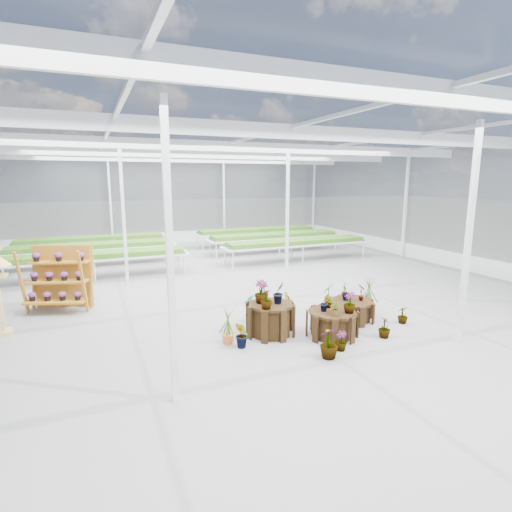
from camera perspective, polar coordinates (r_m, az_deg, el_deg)
name	(u,v)px	position (r m, az deg, el deg)	size (l,w,h in m)	color
ground_plane	(255,305)	(11.02, -0.10, -6.95)	(24.00, 24.00, 0.00)	gray
greenhouse_shell	(255,223)	(10.56, -0.11, 4.76)	(18.00, 24.00, 4.50)	white
steel_frame	(255,223)	(10.56, -0.11, 4.76)	(18.00, 24.00, 4.50)	silver
nursery_benches	(192,249)	(17.62, -9.14, 1.05)	(16.00, 7.00, 0.84)	silver
plinth_tall	(270,319)	(8.87, 2.08, -9.01)	(1.05, 1.05, 0.71)	black
plinth_mid	(332,324)	(8.96, 10.81, -9.47)	(1.09, 1.09, 0.58)	black
plinth_low	(351,310)	(10.06, 13.39, -7.55)	(1.09, 1.09, 0.49)	black
shelf_rack	(58,279)	(11.52, -26.46, -3.00)	(1.59, 0.84, 1.68)	#9C6319
nursery_plants	(312,307)	(9.20, 7.99, -7.27)	(4.54, 3.08, 1.22)	#346119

